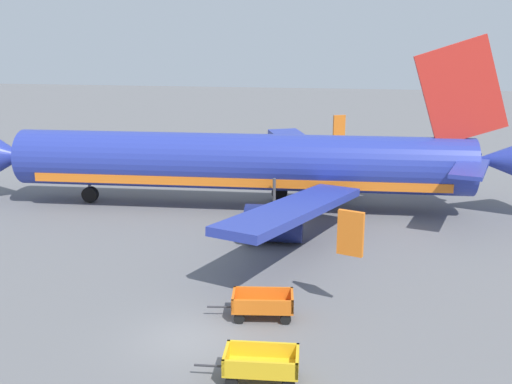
{
  "coord_description": "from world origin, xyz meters",
  "views": [
    {
      "loc": [
        6.07,
        -20.05,
        11.34
      ],
      "look_at": [
        0.69,
        11.7,
        2.8
      ],
      "focal_mm": 42.0,
      "sensor_mm": 36.0,
      "label": 1
    }
  ],
  "objects": [
    {
      "name": "airplane",
      "position": [
        -0.44,
        18.05,
        3.05
      ],
      "size": [
        37.63,
        30.26,
        11.34
      ],
      "color": "#28389E",
      "rests_on": "ground"
    },
    {
      "name": "ground_plane",
      "position": [
        0.0,
        0.0,
        0.0
      ],
      "size": [
        220.0,
        220.0,
        0.0
      ],
      "primitive_type": "plane",
      "color": "slate"
    },
    {
      "name": "baggage_cart_nearest",
      "position": [
        3.24,
        -2.36,
        0.6
      ],
      "size": [
        3.59,
        1.57,
        1.07
      ],
      "color": "gold",
      "rests_on": "ground"
    },
    {
      "name": "baggage_cart_second_in_row",
      "position": [
        2.56,
        2.21,
        0.6
      ],
      "size": [
        3.62,
        1.71,
        1.07
      ],
      "color": "orange",
      "rests_on": "ground"
    }
  ]
}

